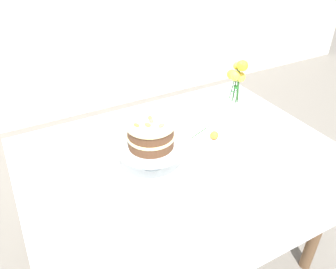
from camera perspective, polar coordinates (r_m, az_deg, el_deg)
name	(u,v)px	position (r m, az deg, el deg)	size (l,w,h in m)	color
ground_plane	(176,255)	(2.07, 1.43, -19.77)	(12.00, 12.00, 0.00)	#666059
dining_table	(181,171)	(1.58, 2.23, -6.22)	(1.40, 1.00, 0.74)	white
linen_napkin	(152,164)	(1.47, -2.77, -4.98)	(0.32, 0.32, 0.00)	white
cake_stand	(151,149)	(1.42, -2.86, -2.40)	(0.29, 0.29, 0.10)	silver
layer_cake	(151,134)	(1.38, -2.94, 0.14)	(0.20, 0.20, 0.12)	brown
flower_vase	(235,93)	(1.74, 11.31, 6.89)	(0.09, 0.10, 0.34)	silver
teacup	(153,214)	(1.22, -2.51, -13.29)	(0.14, 0.14, 0.06)	silver
fallen_rose	(214,135)	(1.63, 7.73, -0.08)	(0.14, 0.13, 0.04)	#2D6028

